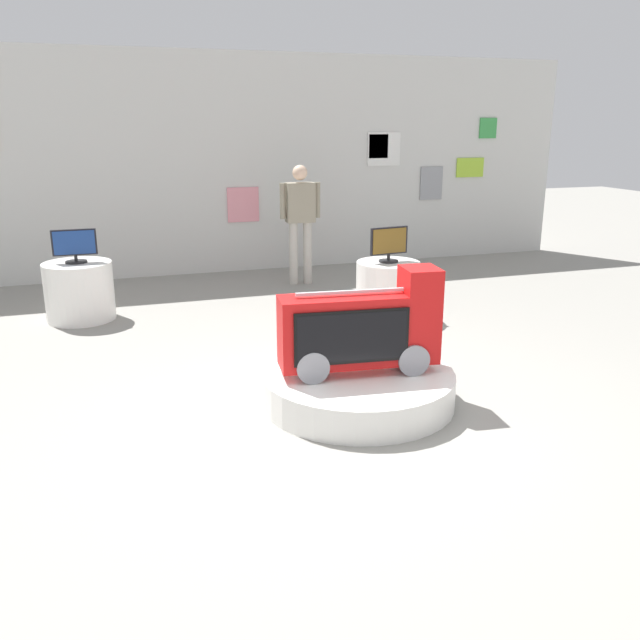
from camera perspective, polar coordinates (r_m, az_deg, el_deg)
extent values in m
plane|color=gray|center=(5.13, 2.47, -8.33)|extent=(30.00, 30.00, 0.00)
cube|color=silver|center=(9.97, -8.78, 12.91)|extent=(11.18, 0.10, 3.11)
cube|color=green|center=(11.46, 14.14, 15.58)|extent=(0.30, 0.02, 0.31)
cube|color=white|center=(10.63, 5.47, 14.31)|extent=(0.53, 0.02, 0.50)
cube|color=teal|center=(10.59, 5.00, 14.54)|extent=(0.31, 0.02, 0.36)
cube|color=pink|center=(10.02, -6.57, 9.75)|extent=(0.47, 0.02, 0.50)
cube|color=gray|center=(11.02, 9.47, 11.43)|extent=(0.38, 0.02, 0.52)
cube|color=#9ECC33|center=(11.34, 12.67, 12.57)|extent=(0.48, 0.02, 0.30)
cylinder|color=white|center=(5.34, 3.26, -5.76)|extent=(1.52, 1.52, 0.26)
cylinder|color=gray|center=(5.16, -0.96, -3.49)|extent=(0.29, 0.39, 0.25)
cylinder|color=gray|center=(5.36, 7.41, -2.86)|extent=(0.29, 0.39, 0.25)
cube|color=red|center=(5.18, 3.35, -0.83)|extent=(1.27, 0.45, 0.55)
cube|color=red|center=(5.23, 8.56, 3.40)|extent=(0.31, 0.35, 0.19)
cube|color=black|center=(5.00, 2.76, -1.47)|extent=(0.88, 0.11, 0.42)
cube|color=black|center=(5.00, 2.76, -1.47)|extent=(0.84, 0.11, 0.38)
cube|color=#B2B2B7|center=(5.10, 3.41, 2.45)|extent=(0.99, 0.14, 0.02)
cylinder|color=white|center=(7.99, -19.83, 2.32)|extent=(0.75, 0.75, 0.65)
cylinder|color=black|center=(7.92, -20.07, 4.69)|extent=(0.24, 0.24, 0.02)
cylinder|color=black|center=(7.91, -20.10, 4.99)|extent=(0.04, 0.04, 0.06)
cube|color=black|center=(7.88, -20.22, 6.24)|extent=(0.47, 0.04, 0.29)
cube|color=navy|center=(7.86, -20.22, 6.21)|extent=(0.44, 0.02, 0.26)
cylinder|color=white|center=(7.59, 5.78, 2.53)|extent=(0.71, 0.71, 0.65)
cylinder|color=black|center=(7.51, 5.85, 5.02)|extent=(0.22, 0.22, 0.02)
cylinder|color=black|center=(7.51, 5.86, 5.36)|extent=(0.04, 0.04, 0.07)
cube|color=black|center=(7.47, 5.90, 6.75)|extent=(0.46, 0.10, 0.30)
cube|color=brown|center=(7.45, 5.95, 6.72)|extent=(0.42, 0.07, 0.27)
cylinder|color=#B2ADA3|center=(9.23, -1.06, 5.75)|extent=(0.12, 0.12, 0.85)
cylinder|color=#B2ADA3|center=(9.18, -2.27, 5.69)|extent=(0.12, 0.12, 0.85)
cube|color=gray|center=(9.10, -1.70, 9.99)|extent=(0.39, 0.21, 0.52)
sphere|color=beige|center=(9.06, -1.72, 12.45)|extent=(0.20, 0.20, 0.20)
cylinder|color=gray|center=(9.16, -0.23, 10.20)|extent=(0.08, 0.08, 0.47)
cylinder|color=gray|center=(9.04, -3.20, 10.09)|extent=(0.08, 0.08, 0.47)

